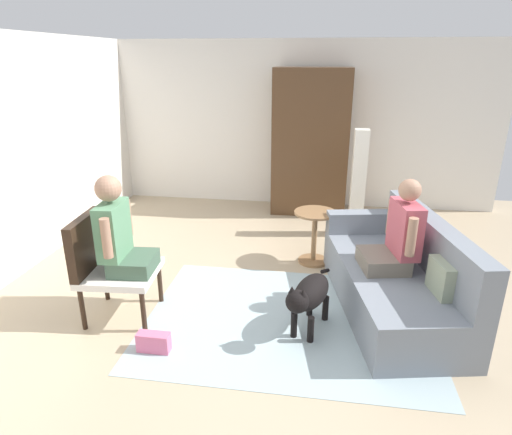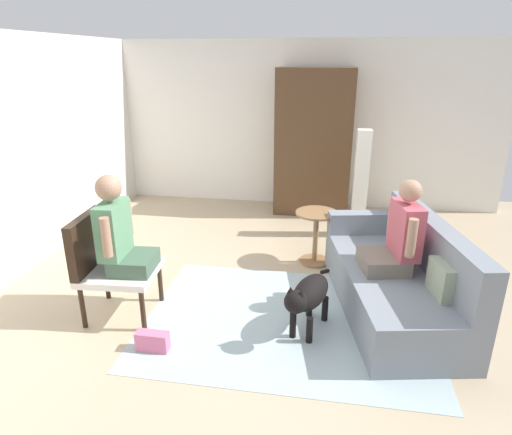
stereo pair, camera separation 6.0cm
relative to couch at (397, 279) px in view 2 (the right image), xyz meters
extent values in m
plane|color=tan|center=(-1.17, -0.17, -0.31)|extent=(7.67, 7.67, 0.00)
cube|color=silver|center=(-1.17, 3.08, 0.95)|extent=(6.14, 0.12, 2.51)
cube|color=silver|center=(-4.00, 0.13, 0.95)|extent=(0.12, 6.99, 2.51)
cube|color=#9EB2B7|center=(-0.98, -0.39, -0.30)|extent=(2.54, 1.88, 0.01)
cube|color=slate|center=(-0.05, -0.04, -0.09)|extent=(1.22, 2.06, 0.43)
cube|color=slate|center=(0.28, 0.03, 0.35)|extent=(0.55, 1.93, 0.45)
cube|color=slate|center=(-0.22, 0.82, 0.24)|extent=(0.88, 0.34, 0.23)
cube|color=gray|center=(0.25, -0.47, 0.27)|extent=(0.16, 0.33, 0.28)
cylinder|color=black|center=(-2.23, -0.25, -0.11)|extent=(0.04, 0.04, 0.40)
cylinder|color=black|center=(-2.19, -0.75, -0.11)|extent=(0.04, 0.04, 0.40)
cylinder|color=black|center=(-2.76, -0.29, -0.11)|extent=(0.04, 0.04, 0.40)
cylinder|color=black|center=(-2.73, -0.79, -0.11)|extent=(0.04, 0.04, 0.40)
cube|color=white|center=(-2.48, -0.52, 0.12)|extent=(0.68, 0.65, 0.06)
cube|color=black|center=(-2.76, -0.54, 0.40)|extent=(0.12, 0.61, 0.49)
cube|color=#6F6659|center=(-0.15, -0.06, 0.20)|extent=(0.47, 0.49, 0.14)
cube|color=#B24C59|center=(0.02, -0.03, 0.51)|extent=(0.26, 0.45, 0.48)
sphere|color=#A57A60|center=(0.02, -0.03, 0.86)|extent=(0.19, 0.19, 0.19)
cylinder|color=#A57A60|center=(0.02, -0.28, 0.53)|extent=(0.08, 0.08, 0.34)
cylinder|color=#A57A60|center=(-0.07, 0.21, 0.53)|extent=(0.08, 0.08, 0.34)
cube|color=#425D49|center=(-2.35, -0.51, 0.22)|extent=(0.39, 0.42, 0.14)
cube|color=#598C66|center=(-2.50, -0.52, 0.54)|extent=(0.21, 0.41, 0.48)
sphere|color=#A57A60|center=(-2.50, -0.52, 0.91)|extent=(0.22, 0.22, 0.22)
cylinder|color=#A57A60|center=(-2.48, -0.28, 0.56)|extent=(0.08, 0.08, 0.34)
cylinder|color=#A57A60|center=(-2.44, -0.75, 0.56)|extent=(0.08, 0.08, 0.34)
cylinder|color=olive|center=(-0.79, 0.86, 0.30)|extent=(0.47, 0.47, 0.02)
cylinder|color=olive|center=(-0.79, 0.86, -0.01)|extent=(0.06, 0.06, 0.59)
cylinder|color=olive|center=(-0.79, 0.86, -0.29)|extent=(0.34, 0.34, 0.03)
ellipsoid|color=black|center=(-0.78, -0.48, 0.06)|extent=(0.41, 0.58, 0.25)
sphere|color=black|center=(-0.88, -0.78, 0.13)|extent=(0.19, 0.19, 0.19)
cone|color=black|center=(-0.84, -0.80, 0.23)|extent=(0.06, 0.06, 0.06)
cone|color=black|center=(-0.93, -0.77, 0.23)|extent=(0.06, 0.06, 0.06)
cylinder|color=black|center=(-0.67, -0.15, 0.10)|extent=(0.09, 0.18, 0.10)
cylinder|color=black|center=(-0.77, -0.68, -0.19)|extent=(0.06, 0.06, 0.24)
cylinder|color=black|center=(-0.91, -0.63, -0.19)|extent=(0.06, 0.06, 0.24)
cylinder|color=black|center=(-0.65, -0.33, -0.19)|extent=(0.06, 0.06, 0.24)
cylinder|color=black|center=(-0.79, -0.28, -0.19)|extent=(0.06, 0.06, 0.24)
cube|color=#4C4742|center=(-0.26, 1.80, -0.28)|extent=(0.20, 0.20, 0.06)
cube|color=white|center=(-0.26, 1.80, 0.43)|extent=(0.18, 0.18, 1.34)
cube|color=#4C331E|center=(-0.92, 2.67, 0.75)|extent=(1.10, 0.56, 2.11)
cube|color=#D8668C|center=(-2.01, -0.99, -0.22)|extent=(0.27, 0.10, 0.16)
camera|label=1|loc=(-0.75, -3.78, 1.94)|focal=30.61mm
camera|label=2|loc=(-0.69, -3.77, 1.94)|focal=30.61mm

